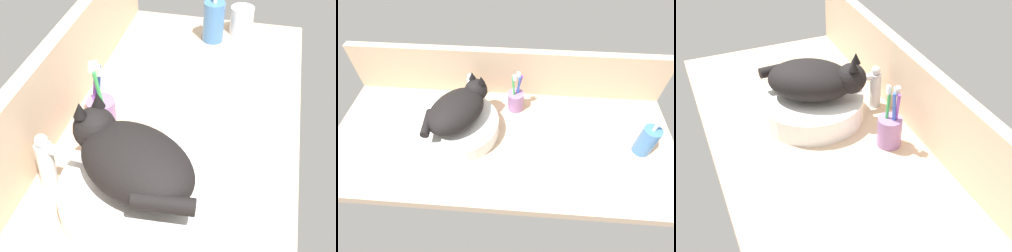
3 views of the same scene
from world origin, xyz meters
TOP-DOWN VIEW (x-y plane):
  - ground_plane at (0.00, 0.00)cm, footprint 135.69×59.07cm
  - backsplash_panel at (0.00, 27.74)cm, footprint 135.69×3.60cm
  - sink_basin at (-16.96, 1.83)cm, footprint 31.18×31.18cm
  - cat at (-16.33, 3.05)cm, footprint 27.42×30.18cm
  - faucet at (-15.01, 20.80)cm, footprint 3.92×11.86cm
  - soap_dispenser at (53.48, -2.21)cm, footprint 6.45×6.45cm
  - toothbrush_cup at (4.60, 16.92)cm, footprint 6.75×6.75cm
  - water_glass at (60.10, -10.24)cm, footprint 7.32×7.32cm

SIDE VIEW (x-z plane):
  - ground_plane at x=0.00cm, z-range -4.00..0.00cm
  - sink_basin at x=-16.96cm, z-range 0.00..6.84cm
  - water_glass at x=60.10cm, z-range -0.61..8.05cm
  - toothbrush_cup at x=4.60cm, z-range -4.45..14.27cm
  - soap_dispenser at x=53.48cm, z-range -1.55..14.21cm
  - faucet at x=-15.01cm, z-range 0.50..14.10cm
  - backsplash_panel at x=0.00cm, z-range 0.00..21.73cm
  - cat at x=-16.33cm, z-range 5.60..19.60cm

